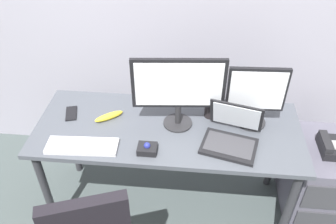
# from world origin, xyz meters

# --- Properties ---
(ground_plane) EXTENTS (8.00, 8.00, 0.00)m
(ground_plane) POSITION_xyz_m (0.00, 0.00, 0.00)
(ground_plane) COLOR #414B4B
(desk) EXTENTS (1.64, 0.65, 0.75)m
(desk) POSITION_xyz_m (0.00, 0.00, 0.67)
(desk) COLOR #474C54
(desk) RESTS_ON ground
(file_cabinet) EXTENTS (0.42, 0.53, 0.60)m
(file_cabinet) POSITION_xyz_m (1.04, 0.07, 0.30)
(file_cabinet) COLOR #545261
(file_cabinet) RESTS_ON ground
(desk_phone) EXTENTS (0.17, 0.20, 0.09)m
(desk_phone) POSITION_xyz_m (1.03, 0.05, 0.63)
(desk_phone) COLOR black
(desk_phone) RESTS_ON file_cabinet
(monitor_main) EXTENTS (0.54, 0.18, 0.46)m
(monitor_main) POSITION_xyz_m (0.06, 0.04, 1.02)
(monitor_main) COLOR #262628
(monitor_main) RESTS_ON desk
(monitor_side) EXTENTS (0.35, 0.18, 0.40)m
(monitor_side) POSITION_xyz_m (0.51, 0.09, 0.97)
(monitor_side) COLOR #262628
(monitor_side) RESTS_ON desk
(keyboard) EXTENTS (0.42, 0.16, 0.03)m
(keyboard) POSITION_xyz_m (-0.47, -0.22, 0.76)
(keyboard) COLOR silver
(keyboard) RESTS_ON desk
(laptop) EXTENTS (0.37, 0.36, 0.23)m
(laptop) POSITION_xyz_m (0.38, -0.09, 0.80)
(laptop) COLOR black
(laptop) RESTS_ON desk
(trackball_mouse) EXTENTS (0.11, 0.09, 0.07)m
(trackball_mouse) POSITION_xyz_m (-0.10, -0.22, 0.77)
(trackball_mouse) COLOR black
(trackball_mouse) RESTS_ON desk
(coffee_mug) EXTENTS (0.09, 0.08, 0.12)m
(coffee_mug) POSITION_xyz_m (0.26, 0.14, 0.81)
(coffee_mug) COLOR black
(coffee_mug) RESTS_ON desk
(cell_phone) EXTENTS (0.10, 0.15, 0.01)m
(cell_phone) POSITION_xyz_m (-0.63, 0.07, 0.75)
(cell_phone) COLOR black
(cell_phone) RESTS_ON desk
(banana) EXTENTS (0.18, 0.15, 0.04)m
(banana) POSITION_xyz_m (-0.38, 0.05, 0.77)
(banana) COLOR yellow
(banana) RESTS_ON desk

